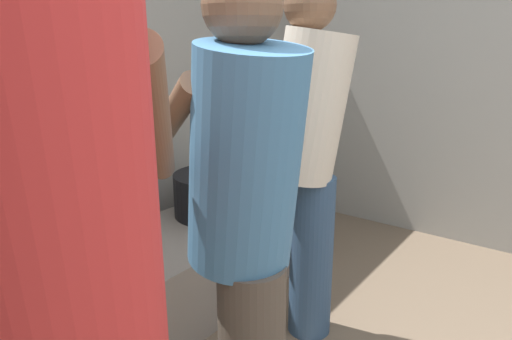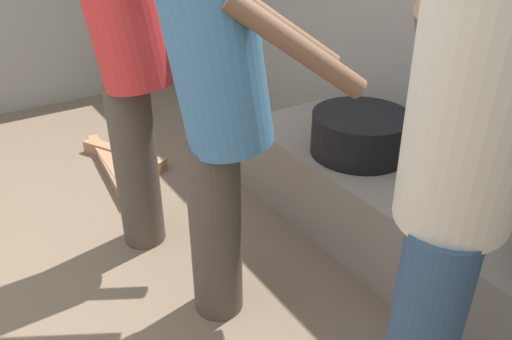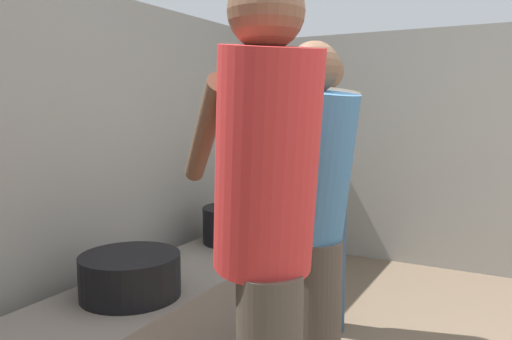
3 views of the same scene
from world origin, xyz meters
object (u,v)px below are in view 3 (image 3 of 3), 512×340
at_px(cooking_pot_main, 237,224).
at_px(cook_in_red_shirt, 266,219).
at_px(cooking_pot_secondary, 130,275).
at_px(cook_in_cream_shirt, 324,175).
at_px(cook_in_blue_shirt, 313,207).

height_order(cooking_pot_main, cook_in_red_shirt, cook_in_red_shirt).
height_order(cooking_pot_main, cooking_pot_secondary, cooking_pot_main).
bearing_deg(cook_in_red_shirt, cooking_pot_secondary, 65.64).
bearing_deg(cook_in_cream_shirt, cooking_pot_main, 78.77).
xyz_separation_m(cook_in_red_shirt, cook_in_cream_shirt, (1.36, 0.34, -0.05)).
xyz_separation_m(cook_in_red_shirt, cook_in_blue_shirt, (0.59, 0.09, -0.08)).
distance_m(cook_in_red_shirt, cook_in_blue_shirt, 0.61).
relative_size(cooking_pot_secondary, cook_in_cream_shirt, 0.30).
bearing_deg(cook_in_red_shirt, cook_in_blue_shirt, 8.69).
relative_size(cooking_pot_secondary, cook_in_red_shirt, 0.28).
distance_m(cooking_pot_main, cook_in_blue_shirt, 1.32).
xyz_separation_m(cooking_pot_secondary, cook_in_blue_shirt, (0.17, -0.85, 0.38)).
bearing_deg(cooking_pot_secondary, cook_in_cream_shirt, -32.85).
bearing_deg(cook_in_red_shirt, cooking_pot_main, 33.58).
bearing_deg(cooking_pot_main, cook_in_blue_shirt, -134.92).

